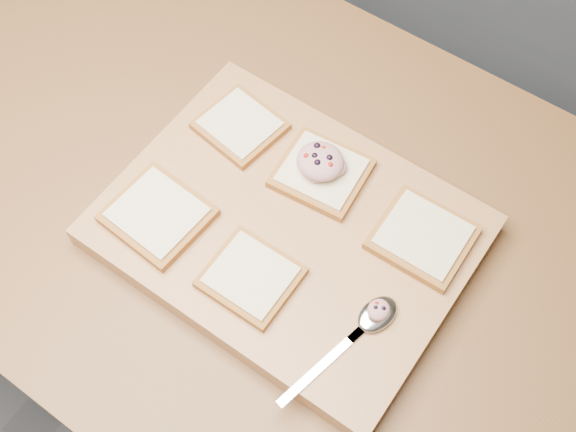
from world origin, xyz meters
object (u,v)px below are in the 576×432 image
Objects in this scene: tuna_salad_dollop at (320,161)px; spoon at (369,322)px; bread_far_center at (322,173)px; cutting_board at (288,230)px.

tuna_salad_dollop reaches higher than spoon.
spoon is (0.17, -0.15, -0.00)m from bread_far_center.
bread_far_center is at bearing 93.77° from cutting_board.
cutting_board is 3.69× the size of bread_far_center.
spoon is at bearing -19.35° from cutting_board.
tuna_salad_dollop is 0.23m from spoon.
tuna_salad_dollop is (-0.01, 0.09, 0.05)m from cutting_board.
spoon is at bearing -40.83° from bread_far_center.
spoon reaches higher than cutting_board.
bread_far_center is 1.94× the size of tuna_salad_dollop.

